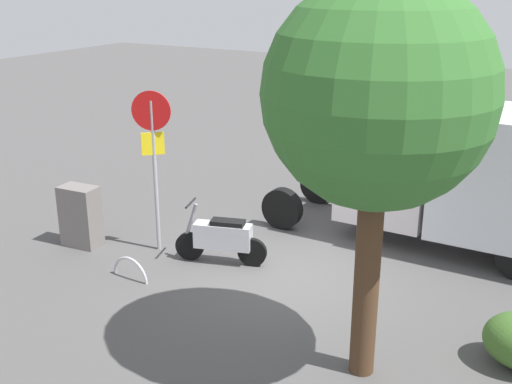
{
  "coord_description": "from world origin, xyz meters",
  "views": [
    {
      "loc": [
        -4.76,
        9.48,
        5.33
      ],
      "look_at": [
        0.72,
        -0.14,
        1.47
      ],
      "focal_mm": 44.47,
      "sensor_mm": 36.0,
      "label": 1
    }
  ],
  "objects_px": {
    "utility_cabinet": "(81,216)",
    "bike_rack_hoop": "(131,278)",
    "stop_sign": "(153,146)",
    "street_tree": "(378,97)",
    "motorcycle": "(222,238)",
    "box_truck_near": "(507,178)"
  },
  "relations": [
    {
      "from": "motorcycle",
      "to": "street_tree",
      "type": "xyz_separation_m",
      "value": [
        -3.59,
        1.99,
        3.37
      ]
    },
    {
      "from": "motorcycle",
      "to": "utility_cabinet",
      "type": "xyz_separation_m",
      "value": [
        2.96,
        0.71,
        0.11
      ]
    },
    {
      "from": "stop_sign",
      "to": "bike_rack_hoop",
      "type": "xyz_separation_m",
      "value": [
        -0.35,
        1.29,
        -2.16
      ]
    },
    {
      "from": "street_tree",
      "to": "utility_cabinet",
      "type": "distance_m",
      "value": 7.42
    },
    {
      "from": "street_tree",
      "to": "utility_cabinet",
      "type": "bearing_deg",
      "value": -11.07
    },
    {
      "from": "stop_sign",
      "to": "street_tree",
      "type": "bearing_deg",
      "value": 159.6
    },
    {
      "from": "motorcycle",
      "to": "box_truck_near",
      "type": "bearing_deg",
      "value": -162.77
    },
    {
      "from": "box_truck_near",
      "to": "motorcycle",
      "type": "distance_m",
      "value": 5.58
    },
    {
      "from": "utility_cabinet",
      "to": "bike_rack_hoop",
      "type": "distance_m",
      "value": 2.07
    },
    {
      "from": "utility_cabinet",
      "to": "bike_rack_hoop",
      "type": "xyz_separation_m",
      "value": [
        -1.84,
        0.69,
        -0.63
      ]
    },
    {
      "from": "box_truck_near",
      "to": "bike_rack_hoop",
      "type": "bearing_deg",
      "value": 38.73
    },
    {
      "from": "stop_sign",
      "to": "street_tree",
      "type": "height_order",
      "value": "street_tree"
    },
    {
      "from": "stop_sign",
      "to": "utility_cabinet",
      "type": "relative_size",
      "value": 2.56
    },
    {
      "from": "bike_rack_hoop",
      "to": "motorcycle",
      "type": "bearing_deg",
      "value": -128.54
    },
    {
      "from": "motorcycle",
      "to": "street_tree",
      "type": "height_order",
      "value": "street_tree"
    },
    {
      "from": "box_truck_near",
      "to": "stop_sign",
      "type": "relative_size",
      "value": 2.47
    },
    {
      "from": "utility_cabinet",
      "to": "bike_rack_hoop",
      "type": "relative_size",
      "value": 1.48
    },
    {
      "from": "street_tree",
      "to": "utility_cabinet",
      "type": "xyz_separation_m",
      "value": [
        6.54,
        -1.28,
        -3.26
      ]
    },
    {
      "from": "motorcycle",
      "to": "street_tree",
      "type": "bearing_deg",
      "value": 134.28
    },
    {
      "from": "motorcycle",
      "to": "bike_rack_hoop",
      "type": "xyz_separation_m",
      "value": [
        1.12,
        1.4,
        -0.52
      ]
    },
    {
      "from": "street_tree",
      "to": "bike_rack_hoop",
      "type": "relative_size",
      "value": 6.32
    },
    {
      "from": "motorcycle",
      "to": "utility_cabinet",
      "type": "relative_size",
      "value": 1.4
    }
  ]
}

